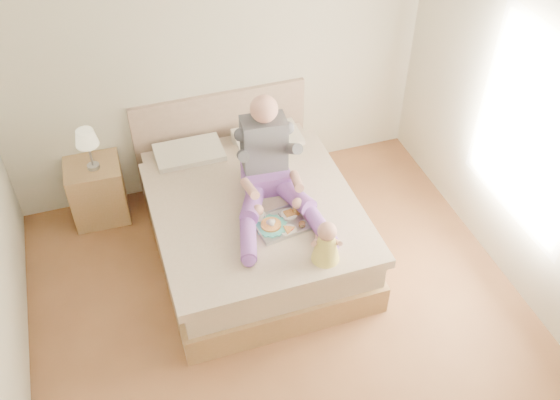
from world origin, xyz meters
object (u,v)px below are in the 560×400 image
object	(u,v)px
bed	(250,216)
nightstand	(97,191)
adult	(269,172)
tray	(280,222)
baby	(326,244)

from	to	relation	value
bed	nightstand	size ratio (longest dim) A/B	3.59
adult	tray	bearing A→B (deg)	-88.79
tray	adult	bearing A→B (deg)	78.09
bed	tray	size ratio (longest dim) A/B	4.69
bed	nightstand	bearing A→B (deg)	147.74
nightstand	adult	bearing A→B (deg)	-30.42
tray	baby	size ratio (longest dim) A/B	1.27
bed	baby	world-z (taller)	bed
adult	tray	distance (m)	0.43
bed	adult	world-z (taller)	adult
bed	adult	bearing A→B (deg)	-35.41
bed	baby	bearing A→B (deg)	-69.52
nightstand	adult	world-z (taller)	adult
adult	bed	bearing A→B (deg)	149.33
bed	nightstand	distance (m)	1.49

